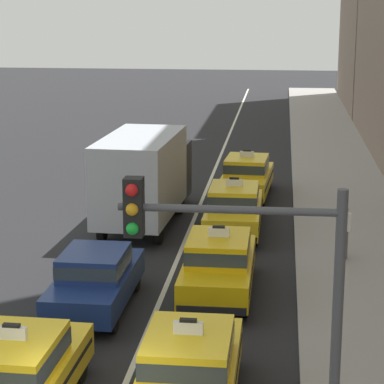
% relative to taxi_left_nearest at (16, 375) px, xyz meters
% --- Properties ---
extents(lane_stripe_left_right, '(0.14, 80.00, 0.01)m').
position_rel_taxi_left_nearest_xyz_m(lane_stripe_left_right, '(1.76, 18.25, -0.87)').
color(lane_stripe_left_right, silver).
rests_on(lane_stripe_left_right, ground).
extents(sidewalk_curb, '(4.00, 90.00, 0.15)m').
position_rel_taxi_left_nearest_xyz_m(sidewalk_curb, '(7.36, 13.25, -0.80)').
color(sidewalk_curb, '#9E9993').
rests_on(sidewalk_curb, ground).
extents(taxi_left_nearest, '(1.90, 4.59, 1.96)m').
position_rel_taxi_left_nearest_xyz_m(taxi_left_nearest, '(0.00, 0.00, 0.00)').
color(taxi_left_nearest, black).
rests_on(taxi_left_nearest, ground).
extents(sedan_left_second, '(1.79, 4.31, 1.58)m').
position_rel_taxi_left_nearest_xyz_m(sedan_left_second, '(0.21, 5.54, -0.03)').
color(sedan_left_second, black).
rests_on(sedan_left_second, ground).
extents(box_truck_left_third, '(2.56, 7.06, 3.27)m').
position_rel_taxi_left_nearest_xyz_m(box_truck_left_third, '(0.11, 13.74, 0.90)').
color(box_truck_left_third, black).
rests_on(box_truck_left_third, ground).
extents(taxi_right_nearest, '(1.82, 4.56, 1.96)m').
position_rel_taxi_left_nearest_xyz_m(taxi_right_nearest, '(3.20, 0.60, 0.00)').
color(taxi_right_nearest, black).
rests_on(taxi_right_nearest, ground).
extents(taxi_right_second, '(1.82, 4.56, 1.96)m').
position_rel_taxi_left_nearest_xyz_m(taxi_right_second, '(3.26, 6.95, 0.00)').
color(taxi_right_second, black).
rests_on(taxi_right_second, ground).
extents(taxi_right_third, '(1.83, 4.56, 1.96)m').
position_rel_taxi_left_nearest_xyz_m(taxi_right_third, '(3.30, 12.86, 0.00)').
color(taxi_right_third, black).
rests_on(taxi_right_third, ground).
extents(taxi_right_fourth, '(2.08, 4.66, 1.96)m').
position_rel_taxi_left_nearest_xyz_m(taxi_right_fourth, '(3.49, 17.98, 0.00)').
color(taxi_right_fourth, black).
rests_on(taxi_right_fourth, ground).
extents(pedestrian_by_storefront, '(0.36, 0.24, 1.62)m').
position_rel_taxi_left_nearest_xyz_m(pedestrian_by_storefront, '(6.79, 10.01, 0.09)').
color(pedestrian_by_storefront, slate).
rests_on(pedestrian_by_storefront, sidewalk_curb).
extents(traffic_light_pole, '(2.87, 0.33, 5.58)m').
position_rel_taxi_left_nearest_xyz_m(traffic_light_pole, '(4.65, -3.68, 2.94)').
color(traffic_light_pole, '#47474C').
rests_on(traffic_light_pole, ground).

